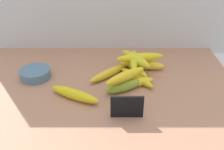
# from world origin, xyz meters

# --- Properties ---
(counter_top) EXTENTS (1.10, 0.76, 0.03)m
(counter_top) POSITION_xyz_m (0.00, 0.00, 0.01)
(counter_top) COLOR #AF7B5D
(counter_top) RESTS_ON ground
(chalkboard_sign) EXTENTS (0.11, 0.02, 0.08)m
(chalkboard_sign) POSITION_xyz_m (0.09, -0.16, 0.07)
(chalkboard_sign) COLOR black
(chalkboard_sign) RESTS_ON counter_top
(fruit_bowl) EXTENTS (0.13, 0.13, 0.04)m
(fruit_bowl) POSITION_xyz_m (-0.28, 0.09, 0.05)
(fruit_bowl) COLOR slate
(fruit_bowl) RESTS_ON counter_top
(banana_0) EXTENTS (0.15, 0.17, 0.03)m
(banana_0) POSITION_xyz_m (0.14, 0.06, 0.05)
(banana_0) COLOR yellow
(banana_0) RESTS_ON counter_top
(banana_1) EXTENTS (0.20, 0.13, 0.04)m
(banana_1) POSITION_xyz_m (-0.09, -0.06, 0.05)
(banana_1) COLOR yellow
(banana_1) RESTS_ON counter_top
(banana_2) EXTENTS (0.17, 0.16, 0.03)m
(banana_2) POSITION_xyz_m (0.03, 0.10, 0.05)
(banana_2) COLOR yellow
(banana_2) RESTS_ON counter_top
(banana_3) EXTENTS (0.16, 0.11, 0.04)m
(banana_3) POSITION_xyz_m (0.09, -0.01, 0.05)
(banana_3) COLOR #8FAC2F
(banana_3) RESTS_ON counter_top
(banana_4) EXTENTS (0.12, 0.20, 0.04)m
(banana_4) POSITION_xyz_m (0.14, 0.15, 0.05)
(banana_4) COLOR yellow
(banana_4) RESTS_ON counter_top
(banana_5) EXTENTS (0.20, 0.08, 0.04)m
(banana_5) POSITION_xyz_m (0.18, 0.17, 0.05)
(banana_5) COLOR yellow
(banana_5) RESTS_ON counter_top
(banana_6) EXTENTS (0.18, 0.09, 0.04)m
(banana_6) POSITION_xyz_m (0.13, 0.02, 0.05)
(banana_6) COLOR yellow
(banana_6) RESTS_ON counter_top
(banana_7) EXTENTS (0.14, 0.17, 0.04)m
(banana_7) POSITION_xyz_m (0.14, 0.14, 0.09)
(banana_7) COLOR gold
(banana_7) RESTS_ON banana_4
(banana_8) EXTENTS (0.17, 0.15, 0.04)m
(banana_8) POSITION_xyz_m (0.10, -0.00, 0.09)
(banana_8) COLOR yellow
(banana_8) RESTS_ON banana_3
(banana_9) EXTENTS (0.05, 0.18, 0.03)m
(banana_9) POSITION_xyz_m (0.14, 0.14, 0.09)
(banana_9) COLOR gold
(banana_9) RESTS_ON banana_4
(banana_10) EXTENTS (0.21, 0.07, 0.04)m
(banana_10) POSITION_xyz_m (0.17, 0.15, 0.09)
(banana_10) COLOR yellow
(banana_10) RESTS_ON banana_5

